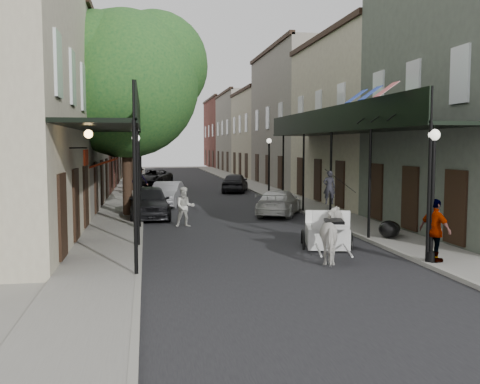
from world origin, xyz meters
name	(u,v)px	position (x,y,z in m)	size (l,w,h in m)	color
ground	(271,257)	(0.00, 0.00, 0.00)	(140.00, 140.00, 0.00)	gray
road	(203,196)	(0.00, 20.00, 0.01)	(8.00, 90.00, 0.01)	black
sidewalk_left	(127,196)	(-5.00, 20.00, 0.06)	(2.20, 90.00, 0.12)	gray
sidewalk_right	(275,194)	(5.00, 20.00, 0.06)	(2.20, 90.00, 0.12)	gray
building_row_left	(85,122)	(-8.60, 30.00, 5.25)	(5.00, 80.00, 10.50)	#BCB596
building_row_right	(288,124)	(8.60, 30.00, 5.25)	(5.00, 80.00, 10.50)	gray
gallery_left	(119,129)	(-4.79, 6.98, 4.05)	(2.20, 18.05, 4.88)	black
gallery_right	(341,130)	(4.79, 6.98, 4.05)	(2.20, 18.05, 4.88)	black
tree_near	(134,79)	(-4.20, 10.18, 6.49)	(7.31, 6.80, 9.63)	#382619
tree_far	(138,111)	(-4.25, 24.18, 5.84)	(6.45, 6.00, 8.61)	#382619
lamppost_right_near	(432,194)	(4.10, -2.00, 2.05)	(0.32, 0.32, 3.71)	black
lamppost_left	(136,179)	(-4.10, 6.00, 2.05)	(0.32, 0.32, 3.71)	black
lamppost_right_far	(269,166)	(4.10, 18.00, 2.05)	(0.32, 0.32, 3.71)	black
horse	(334,235)	(1.63, -1.00, 0.78)	(0.84, 1.85, 1.56)	silver
carriage	(326,216)	(2.20, 1.36, 1.01)	(1.93, 2.54, 2.61)	black
pedestrian_walking	(185,207)	(-2.16, 6.46, 0.83)	(0.81, 0.63, 1.67)	beige
pedestrian_sidewalk_left	(139,181)	(-4.20, 19.98, 1.08)	(1.24, 0.71, 1.92)	gray
pedestrian_sidewalk_right	(435,230)	(4.22, -2.00, 1.01)	(1.04, 0.43, 1.78)	gray
car_left_near	(149,202)	(-3.60, 9.42, 0.76)	(1.81, 4.49, 1.53)	black
car_left_mid	(167,194)	(-2.60, 14.20, 0.68)	(1.43, 4.10, 1.35)	#959499
car_left_far	(153,178)	(-3.16, 29.50, 0.70)	(2.32, 5.03, 1.40)	black
car_right_near	(279,203)	(2.60, 9.41, 0.61)	(1.72, 4.23, 1.23)	silver
car_right_far	(235,183)	(2.60, 22.35, 0.70)	(1.66, 4.14, 1.41)	black
trash_bags	(390,229)	(4.82, 2.04, 0.41)	(0.99, 1.14, 0.62)	black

